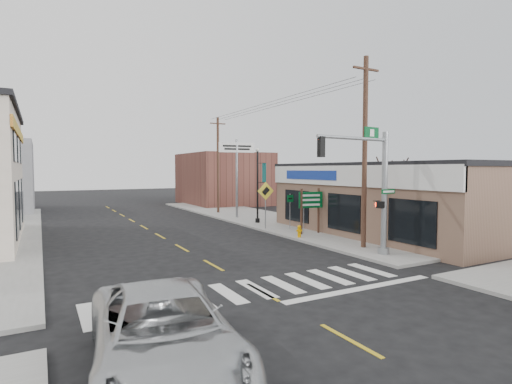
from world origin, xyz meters
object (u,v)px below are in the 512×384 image
bare_tree (393,164)px  fire_hydrant (299,231)px  suv (163,332)px  lamp_post (258,179)px  dance_center_sign (237,158)px  guide_sign (310,204)px  utility_pole_near (365,150)px  utility_pole_far (218,164)px  traffic_signal_pole (374,180)px

bare_tree → fire_hydrant: bearing=146.9°
suv → lamp_post: bearing=63.0°
lamp_post → dance_center_sign: bearing=91.5°
guide_sign → bare_tree: bearing=-40.5°
suv → dance_center_sign: size_ratio=0.91×
guide_sign → utility_pole_near: bearing=-82.1°
fire_hydrant → lamp_post: bearing=81.2°
fire_hydrant → utility_pole_far: utility_pole_far is taller
dance_center_sign → fire_hydrant: bearing=-88.9°
fire_hydrant → utility_pole_near: (1.12, -3.74, 4.24)m
bare_tree → traffic_signal_pole: bearing=-146.6°
traffic_signal_pole → guide_sign: size_ratio=2.10×
lamp_post → fire_hydrant: bearing=-96.8°
guide_sign → dance_center_sign: 9.66m
traffic_signal_pole → bare_tree: size_ratio=1.07×
suv → dance_center_sign: bearing=67.7°
fire_hydrant → traffic_signal_pole: bearing=-88.2°
traffic_signal_pole → utility_pole_far: 19.18m
fire_hydrant → dance_center_sign: (1.03, 9.97, 4.25)m
traffic_signal_pole → guide_sign: bearing=74.9°
guide_sign → fire_hydrant: size_ratio=3.92×
utility_pole_near → utility_pole_far: utility_pole_near is taller
bare_tree → utility_pole_far: bearing=100.3°
lamp_post → utility_pole_far: size_ratio=0.64×
suv → dance_center_sign: dance_center_sign is taller
suv → traffic_signal_pole: traffic_signal_pole is taller
dance_center_sign → utility_pole_near: utility_pole_near is taller
suv → fire_hydrant: suv is taller
traffic_signal_pole → dance_center_sign: size_ratio=0.91×
lamp_post → bare_tree: lamp_post is taller
utility_pole_near → suv: bearing=-150.1°
suv → guide_sign: (11.74, 11.32, 1.06)m
lamp_post → utility_pole_far: bearing=91.1°
dance_center_sign → bare_tree: (3.08, -12.65, -0.60)m
bare_tree → utility_pole_near: 3.23m
dance_center_sign → utility_pole_far: utility_pole_far is taller
utility_pole_near → lamp_post: bearing=90.0°
guide_sign → fire_hydrant: bearing=-139.5°
suv → lamp_post: (11.44, 17.02, 2.39)m
traffic_signal_pole → utility_pole_far: size_ratio=0.67×
fire_hydrant → guide_sign: bearing=30.3°
guide_sign → bare_tree: (2.82, -3.45, 2.32)m
utility_pole_near → bare_tree: bearing=18.7°
fire_hydrant → lamp_post: lamp_post is taller
traffic_signal_pole → utility_pole_near: (0.95, 1.56, 1.33)m
guide_sign → lamp_post: 5.86m
dance_center_sign → utility_pole_far: 3.90m
dance_center_sign → lamp_post: bearing=-83.4°
suv → traffic_signal_pole: (10.61, 5.27, 2.64)m
fire_hydrant → lamp_post: 7.06m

